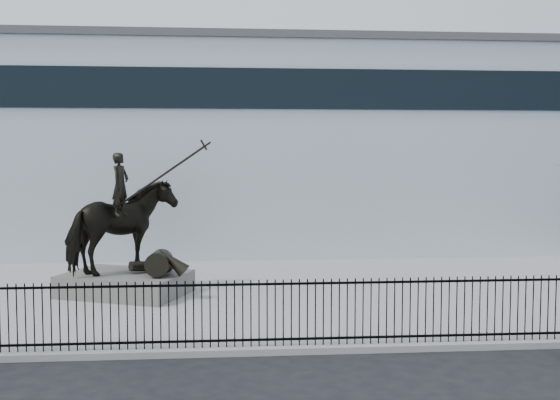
{
  "coord_description": "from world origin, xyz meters",
  "views": [
    {
      "loc": [
        -0.36,
        -13.03,
        4.42
      ],
      "look_at": [
        1.2,
        6.0,
        3.08
      ],
      "focal_mm": 42.0,
      "sensor_mm": 36.0,
      "label": 1
    }
  ],
  "objects": [
    {
      "name": "plaza",
      "position": [
        0.0,
        7.0,
        0.07
      ],
      "size": [
        30.0,
        12.0,
        0.15
      ],
      "primitive_type": "cube",
      "color": "#9B9B98",
      "rests_on": "ground"
    },
    {
      "name": "equestrian_statue",
      "position": [
        -3.39,
        6.93,
        2.2
      ],
      "size": [
        4.23,
        3.49,
        3.84
      ],
      "rotation": [
        0.0,
        0.0,
        -0.38
      ],
      "color": "black",
      "rests_on": "statue_plinth"
    },
    {
      "name": "ground",
      "position": [
        0.0,
        0.0,
        0.0
      ],
      "size": [
        120.0,
        120.0,
        0.0
      ],
      "primitive_type": "plane",
      "color": "black",
      "rests_on": "ground"
    },
    {
      "name": "building",
      "position": [
        0.0,
        20.0,
        4.5
      ],
      "size": [
        44.0,
        14.0,
        9.0
      ],
      "primitive_type": "cube",
      "color": "silver",
      "rests_on": "ground"
    },
    {
      "name": "statue_plinth",
      "position": [
        -3.45,
        6.96,
        0.48
      ],
      "size": [
        4.19,
        3.58,
        0.66
      ],
      "primitive_type": "cube",
      "rotation": [
        0.0,
        0.0,
        -0.38
      ],
      "color": "#595651",
      "rests_on": "plaza"
    },
    {
      "name": "picket_fence",
      "position": [
        0.0,
        1.25,
        0.9
      ],
      "size": [
        22.1,
        0.1,
        1.5
      ],
      "color": "black",
      "rests_on": "plaza"
    }
  ]
}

